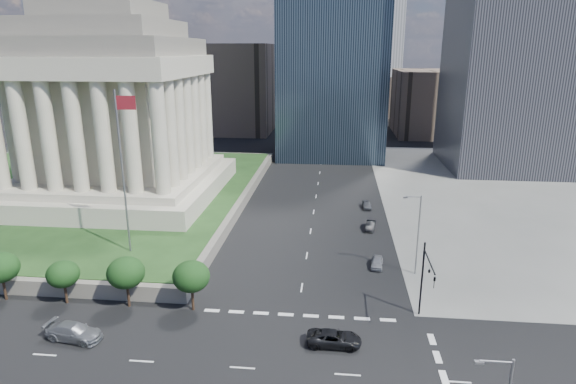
# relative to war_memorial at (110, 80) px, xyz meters

# --- Properties ---
(ground) EXTENTS (500.00, 500.00, 0.00)m
(ground) POSITION_rel_war_memorial_xyz_m (34.00, 52.00, -21.40)
(ground) COLOR black
(ground) RESTS_ON ground
(sidewalk_ne) EXTENTS (68.00, 90.00, 0.03)m
(sidewalk_ne) POSITION_rel_war_memorial_xyz_m (80.00, 12.00, -21.38)
(sidewalk_ne) COLOR slate
(sidewalk_ne) RESTS_ON ground
(plaza_terrace) EXTENTS (66.00, 70.00, 1.80)m
(plaza_terrace) POSITION_rel_war_memorial_xyz_m (-11.00, 2.00, -20.50)
(plaza_terrace) COLOR #656157
(plaza_terrace) RESTS_ON ground
(plaza_lawn) EXTENTS (64.00, 68.00, 0.10)m
(plaza_lawn) POSITION_rel_war_memorial_xyz_m (-11.00, 2.00, -19.55)
(plaza_lawn) COLOR #1C3917
(plaza_lawn) RESTS_ON plaza_terrace
(war_memorial) EXTENTS (34.00, 34.00, 39.00)m
(war_memorial) POSITION_rel_war_memorial_xyz_m (0.00, 0.00, 0.00)
(war_memorial) COLOR #A9A58E
(war_memorial) RESTS_ON plaza_lawn
(flagpole) EXTENTS (2.52, 0.24, 20.00)m
(flagpole) POSITION_rel_war_memorial_xyz_m (12.17, -24.00, -8.29)
(flagpole) COLOR slate
(flagpole) RESTS_ON plaza_lawn
(midrise_glass) EXTENTS (26.00, 26.00, 60.00)m
(midrise_glass) POSITION_rel_war_memorial_xyz_m (36.00, 47.00, 8.60)
(midrise_glass) COLOR black
(midrise_glass) RESTS_ON ground
(building_filler_ne) EXTENTS (20.00, 30.00, 20.00)m
(building_filler_ne) POSITION_rel_war_memorial_xyz_m (66.00, 82.00, -11.40)
(building_filler_ne) COLOR brown
(building_filler_ne) RESTS_ON ground
(building_filler_nw) EXTENTS (24.00, 30.00, 28.00)m
(building_filler_nw) POSITION_rel_war_memorial_xyz_m (4.00, 82.00, -7.40)
(building_filler_nw) COLOR brown
(building_filler_nw) RESTS_ON ground
(traffic_signal_ne) EXTENTS (0.30, 5.74, 8.00)m
(traffic_signal_ne) POSITION_rel_war_memorial_xyz_m (46.50, -34.30, -16.15)
(traffic_signal_ne) COLOR black
(traffic_signal_ne) RESTS_ON ground
(street_lamp_north) EXTENTS (2.13, 0.22, 10.00)m
(street_lamp_north) POSITION_rel_war_memorial_xyz_m (47.33, -23.00, -15.74)
(street_lamp_north) COLOR slate
(street_lamp_north) RESTS_ON ground
(pickup_truck) EXTENTS (2.36, 5.07, 1.40)m
(pickup_truck) POSITION_rel_war_memorial_xyz_m (37.80, -38.85, -20.70)
(pickup_truck) COLOR black
(pickup_truck) RESTS_ON ground
(suv_grey) EXTENTS (3.02, 5.74, 1.59)m
(suv_grey) POSITION_rel_war_memorial_xyz_m (13.43, -40.41, -20.61)
(suv_grey) COLOR slate
(suv_grey) RESTS_ON ground
(parked_sedan_near) EXTENTS (1.86, 3.72, 1.22)m
(parked_sedan_near) POSITION_rel_war_memorial_xyz_m (43.00, -21.51, -20.79)
(parked_sedan_near) COLOR gray
(parked_sedan_near) RESTS_ON ground
(parked_sedan_mid) EXTENTS (1.84, 3.93, 1.25)m
(parked_sedan_mid) POSITION_rel_war_memorial_xyz_m (43.00, -8.33, -20.78)
(parked_sedan_mid) COLOR black
(parked_sedan_mid) RESTS_ON ground
(parked_sedan_far) EXTENTS (3.71, 1.63, 1.24)m
(parked_sedan_far) POSITION_rel_war_memorial_xyz_m (43.00, 1.96, -20.78)
(parked_sedan_far) COLOR #4C4E52
(parked_sedan_far) RESTS_ON ground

